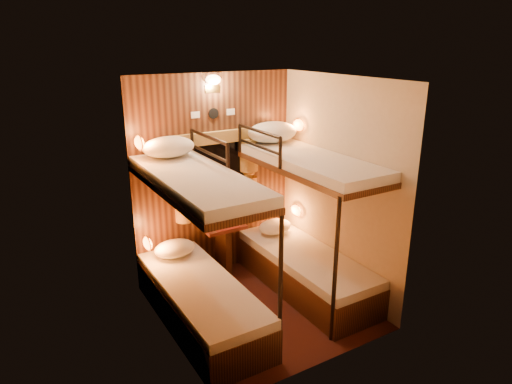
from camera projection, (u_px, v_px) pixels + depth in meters
floor at (260, 307)px, 4.91m from camera, size 2.10×2.10×0.00m
ceiling at (260, 79)px, 4.15m from camera, size 2.10×2.10×0.00m
wall_back at (214, 177)px, 5.39m from camera, size 2.40×0.00×2.40m
wall_front at (327, 240)px, 3.68m from camera, size 2.40×0.00×2.40m
wall_left at (164, 222)px, 4.05m from camera, size 0.00×2.40×2.40m
wall_right at (338, 187)px, 5.02m from camera, size 0.00×2.40×2.40m
back_panel at (215, 177)px, 5.38m from camera, size 2.00×0.03×2.40m
bunk_left at (200, 273)px, 4.48m from camera, size 0.72×1.90×1.82m
bunk_right at (306, 244)px, 5.11m from camera, size 0.72×1.90×1.82m
window at (216, 179)px, 5.36m from camera, size 1.00×0.12×0.79m
curtains at (217, 173)px, 5.31m from camera, size 1.10×0.22×1.00m
back_fixtures at (213, 87)px, 5.02m from camera, size 0.54×0.09×0.48m
reading_lamps at (228, 181)px, 5.09m from camera, size 2.00×0.20×1.25m
table at (223, 243)px, 5.48m from camera, size 0.50×0.34×0.66m
bottle_left at (215, 218)px, 5.36m from camera, size 0.07×0.07×0.23m
bottle_right at (228, 215)px, 5.43m from camera, size 0.07×0.07×0.24m
sachet_a at (235, 225)px, 5.40m from camera, size 0.10×0.07×0.01m
sachet_b at (224, 225)px, 5.41m from camera, size 0.08×0.06×0.01m
pillow_lower_left at (175, 248)px, 5.03m from camera, size 0.46×0.33×0.18m
pillow_lower_right at (275, 227)px, 5.64m from camera, size 0.43×0.31×0.17m
pillow_upper_left at (169, 147)px, 4.66m from camera, size 0.54×0.39×0.21m
pillow_upper_right at (272, 132)px, 5.34m from camera, size 0.62×0.44×0.24m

